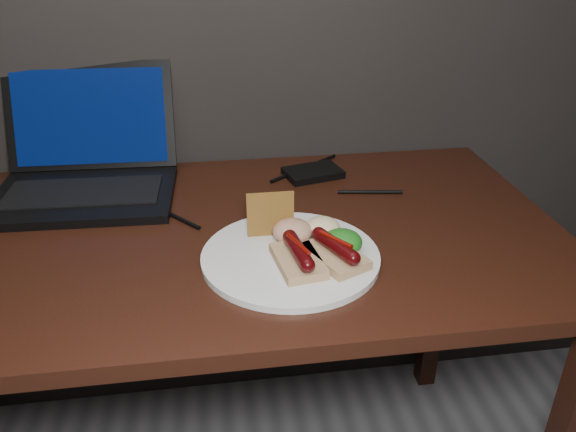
# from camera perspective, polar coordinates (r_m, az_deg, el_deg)

# --- Properties ---
(desk) EXTENTS (1.40, 0.70, 0.75)m
(desk) POSITION_cam_1_polar(r_m,az_deg,el_deg) (1.12, -9.03, -5.55)
(desk) COLOR black
(desk) RESTS_ON ground
(laptop) EXTENTS (0.38, 0.35, 0.25)m
(laptop) POSITION_cam_1_polar(r_m,az_deg,el_deg) (1.29, -19.79, 4.85)
(laptop) COLOR black
(laptop) RESTS_ON desk
(hard_drive) EXTENTS (0.14, 0.11, 0.02)m
(hard_drive) POSITION_cam_1_polar(r_m,az_deg,el_deg) (1.30, 2.54, 4.42)
(hard_drive) COLOR black
(hard_drive) RESTS_ON desk
(desk_cables) EXTENTS (0.98, 0.34, 0.01)m
(desk_cables) POSITION_cam_1_polar(r_m,az_deg,el_deg) (1.21, -9.82, 1.93)
(desk_cables) COLOR black
(desk_cables) RESTS_ON desk
(plate) EXTENTS (0.35, 0.35, 0.01)m
(plate) POSITION_cam_1_polar(r_m,az_deg,el_deg) (0.98, 0.25, -4.14)
(plate) COLOR silver
(plate) RESTS_ON desk
(bread_sausage_center) EXTENTS (0.09, 0.12, 0.04)m
(bread_sausage_center) POSITION_cam_1_polar(r_m,az_deg,el_deg) (0.93, 1.05, -4.11)
(bread_sausage_center) COLOR tan
(bread_sausage_center) RESTS_ON plate
(bread_sausage_right) EXTENTS (0.11, 0.13, 0.04)m
(bread_sausage_right) POSITION_cam_1_polar(r_m,az_deg,el_deg) (0.95, 4.80, -3.62)
(bread_sausage_right) COLOR tan
(bread_sausage_right) RESTS_ON plate
(crispbread) EXTENTS (0.09, 0.01, 0.08)m
(crispbread) POSITION_cam_1_polar(r_m,az_deg,el_deg) (1.01, -1.80, 0.19)
(crispbread) COLOR #AB722E
(crispbread) RESTS_ON plate
(salad_greens) EXTENTS (0.07, 0.07, 0.04)m
(salad_greens) POSITION_cam_1_polar(r_m,az_deg,el_deg) (0.97, 5.52, -2.62)
(salad_greens) COLOR #155410
(salad_greens) RESTS_ON plate
(salsa_mound) EXTENTS (0.07, 0.07, 0.04)m
(salsa_mound) POSITION_cam_1_polar(r_m,az_deg,el_deg) (1.00, 0.45, -1.55)
(salsa_mound) COLOR maroon
(salsa_mound) RESTS_ON plate
(coleslaw_mound) EXTENTS (0.06, 0.06, 0.04)m
(coleslaw_mound) POSITION_cam_1_polar(r_m,az_deg,el_deg) (1.02, 3.54, -1.18)
(coleslaw_mound) COLOR #EEE4CD
(coleslaw_mound) RESTS_ON plate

